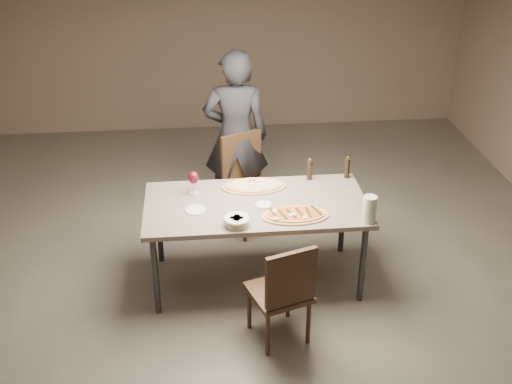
{
  "coord_description": "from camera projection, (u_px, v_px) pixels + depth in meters",
  "views": [
    {
      "loc": [
        -0.44,
        -4.51,
        3.26
      ],
      "look_at": [
        0.0,
        0.0,
        0.85
      ],
      "focal_mm": 45.0,
      "sensor_mm": 36.0,
      "label": 1
    }
  ],
  "objects": [
    {
      "name": "ham_pizza",
      "position": [
        254.0,
        186.0,
        5.41
      ],
      "size": [
        0.54,
        0.3,
        0.04
      ],
      "rotation": [
        0.0,
        0.0,
        -0.0
      ],
      "color": "tan",
      "rests_on": "dining_table"
    },
    {
      "name": "chair_far",
      "position": [
        247.0,
        177.0,
        6.11
      ],
      "size": [
        0.58,
        0.58,
        0.93
      ],
      "rotation": [
        0.0,
        0.0,
        3.57
      ],
      "color": "#3D2819",
      "rests_on": "ground"
    },
    {
      "name": "chair_near",
      "position": [
        284.0,
        289.0,
        4.6
      ],
      "size": [
        0.51,
        0.51,
        0.86
      ],
      "rotation": [
        0.0,
        0.0,
        0.32
      ],
      "color": "#3D2819",
      "rests_on": "ground"
    },
    {
      "name": "diner",
      "position": [
        236.0,
        137.0,
        6.12
      ],
      "size": [
        0.64,
        0.44,
        1.71
      ],
      "primitive_type": "imported",
      "rotation": [
        0.0,
        0.0,
        3.09
      ],
      "color": "black",
      "rests_on": "ground"
    },
    {
      "name": "wine_glass",
      "position": [
        193.0,
        178.0,
        5.26
      ],
      "size": [
        0.09,
        0.09,
        0.2
      ],
      "rotation": [
        0.0,
        0.0,
        -0.32
      ],
      "color": "silver",
      "rests_on": "dining_table"
    },
    {
      "name": "bread_basket",
      "position": [
        237.0,
        220.0,
        4.85
      ],
      "size": [
        0.21,
        0.21,
        0.07
      ],
      "rotation": [
        0.0,
        0.0,
        -0.44
      ],
      "color": "beige",
      "rests_on": "dining_table"
    },
    {
      "name": "room",
      "position": [
        256.0,
        128.0,
        4.87
      ],
      "size": [
        7.0,
        7.0,
        7.0
      ],
      "color": "#635D55",
      "rests_on": "ground"
    },
    {
      "name": "side_plate",
      "position": [
        195.0,
        210.0,
        5.07
      ],
      "size": [
        0.16,
        0.16,
        0.01
      ],
      "rotation": [
        0.0,
        0.0,
        0.42
      ],
      "color": "white",
      "rests_on": "dining_table"
    },
    {
      "name": "zucchini_pizza",
      "position": [
        295.0,
        215.0,
        4.98
      ],
      "size": [
        0.53,
        0.29,
        0.05
      ],
      "rotation": [
        0.0,
        0.0,
        -0.33
      ],
      "color": "tan",
      "rests_on": "dining_table"
    },
    {
      "name": "carafe",
      "position": [
        370.0,
        209.0,
        4.87
      ],
      "size": [
        0.1,
        0.1,
        0.22
      ],
      "rotation": [
        0.0,
        0.0,
        0.26
      ],
      "color": "silver",
      "rests_on": "dining_table"
    },
    {
      "name": "dining_table",
      "position": [
        256.0,
        209.0,
        5.21
      ],
      "size": [
        1.8,
        0.9,
        0.75
      ],
      "color": "slate",
      "rests_on": "ground"
    },
    {
      "name": "pepper_mill_left",
      "position": [
        310.0,
        169.0,
        5.51
      ],
      "size": [
        0.05,
        0.05,
        0.2
      ],
      "rotation": [
        0.0,
        0.0,
        -0.27
      ],
      "color": "black",
      "rests_on": "dining_table"
    },
    {
      "name": "pepper_mill_right",
      "position": [
        347.0,
        168.0,
        5.54
      ],
      "size": [
        0.05,
        0.05,
        0.2
      ],
      "rotation": [
        0.0,
        0.0,
        -0.03
      ],
      "color": "black",
      "rests_on": "dining_table"
    },
    {
      "name": "oil_dish",
      "position": [
        263.0,
        205.0,
        5.13
      ],
      "size": [
        0.13,
        0.13,
        0.01
      ],
      "rotation": [
        0.0,
        0.0,
        -0.24
      ],
      "color": "white",
      "rests_on": "dining_table"
    }
  ]
}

